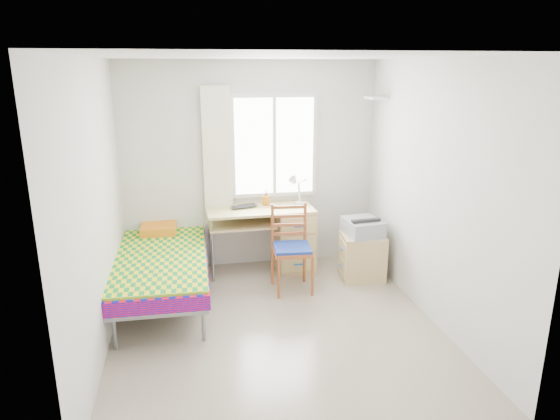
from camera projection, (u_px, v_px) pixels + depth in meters
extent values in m
plane|color=#BCAD93|center=(276.00, 326.00, 5.01)|extent=(3.50, 3.50, 0.00)
plane|color=white|center=(275.00, 56.00, 4.29)|extent=(3.50, 3.50, 0.00)
plane|color=silver|center=(251.00, 166.00, 6.30)|extent=(3.20, 0.00, 3.20)
plane|color=silver|center=(96.00, 211.00, 4.36)|extent=(0.00, 3.50, 3.50)
plane|color=silver|center=(434.00, 194.00, 4.94)|extent=(0.00, 3.50, 3.50)
cube|color=white|center=(274.00, 146.00, 6.27)|extent=(1.10, 0.04, 1.30)
cube|color=white|center=(274.00, 146.00, 6.26)|extent=(1.00, 0.02, 1.20)
cube|color=white|center=(274.00, 146.00, 6.26)|extent=(0.04, 0.02, 1.20)
cube|color=#F7F2CC|center=(217.00, 157.00, 6.12)|extent=(0.35, 0.05, 1.70)
cube|color=white|center=(376.00, 98.00, 6.01)|extent=(0.20, 0.32, 0.03)
cube|color=gray|center=(162.00, 270.00, 5.49)|extent=(0.98, 2.12, 0.06)
cube|color=red|center=(162.00, 263.00, 5.47)|extent=(1.03, 2.14, 0.15)
cube|color=yellow|center=(161.00, 256.00, 5.42)|extent=(1.00, 2.02, 0.03)
cube|color=#DAC072|center=(163.00, 219.00, 6.38)|extent=(1.01, 0.07, 0.58)
cube|color=orange|center=(159.00, 229.00, 6.12)|extent=(0.43, 0.37, 0.11)
cylinder|color=gray|center=(115.00, 333.00, 4.57)|extent=(0.04, 0.04, 0.34)
cylinder|color=gray|center=(197.00, 253.00, 6.51)|extent=(0.04, 0.04, 0.34)
cube|color=#DAC072|center=(260.00, 209.00, 6.18)|extent=(1.33, 0.63, 0.03)
cube|color=tan|center=(294.00, 239.00, 6.37)|extent=(0.47, 0.59, 0.79)
cube|color=tan|center=(241.00, 224.00, 6.19)|extent=(0.82, 0.58, 0.02)
cylinder|color=gray|center=(212.00, 251.00, 5.95)|extent=(0.03, 0.03, 0.79)
cylinder|color=gray|center=(210.00, 237.00, 6.42)|extent=(0.03, 0.03, 0.79)
cube|color=#933F1C|center=(292.00, 251.00, 5.71)|extent=(0.47, 0.47, 0.04)
cube|color=navy|center=(292.00, 248.00, 5.70)|extent=(0.44, 0.44, 0.04)
cube|color=#933F1C|center=(289.00, 220.00, 5.81)|extent=(0.39, 0.06, 0.43)
cylinder|color=#933F1C|center=(279.00, 278.00, 5.56)|extent=(0.03, 0.03, 0.49)
cylinder|color=#933F1C|center=(305.00, 243.00, 5.93)|extent=(0.04, 0.04, 0.99)
cube|color=tan|center=(362.00, 256.00, 6.10)|extent=(0.55, 0.50, 0.56)
cube|color=#DAC072|center=(342.00, 248.00, 6.02)|extent=(0.05, 0.41, 0.20)
cube|color=#DAC072|center=(342.00, 266.00, 6.09)|extent=(0.05, 0.41, 0.20)
cube|color=#999CA0|center=(363.00, 227.00, 6.02)|extent=(0.44, 0.50, 0.19)
cube|color=black|center=(363.00, 220.00, 5.99)|extent=(0.35, 0.41, 0.02)
imported|color=black|center=(246.00, 208.00, 6.16)|extent=(0.39, 0.31, 0.03)
cylinder|color=orange|center=(266.00, 200.00, 6.31)|extent=(0.11, 0.11, 0.12)
cylinder|color=white|center=(299.00, 204.00, 6.33)|extent=(0.11, 0.11, 0.03)
cylinder|color=white|center=(299.00, 192.00, 6.28)|extent=(0.02, 0.12, 0.29)
cylinder|color=white|center=(299.00, 182.00, 6.16)|extent=(0.13, 0.25, 0.12)
cone|color=white|center=(295.00, 181.00, 6.05)|extent=(0.15, 0.16, 0.14)
imported|color=gray|center=(248.00, 227.00, 6.22)|extent=(0.26, 0.30, 0.02)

